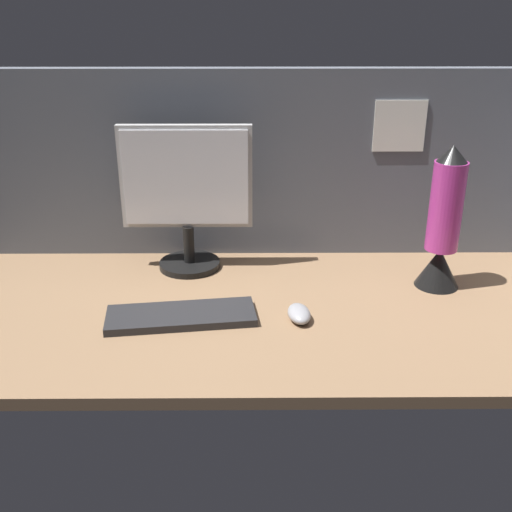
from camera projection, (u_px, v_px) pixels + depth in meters
The scene contains 6 objects.
ground_plane at pixel (272, 310), 160.03cm from camera, with size 180.00×80.00×3.00cm, color #8C6B4C.
cubicle_wall_back at pixel (269, 164), 182.83cm from camera, with size 180.00×5.50×55.96cm.
monitor at pixel (187, 193), 173.28cm from camera, with size 37.52×18.00×42.27cm.
keyboard at pixel (181, 316), 151.95cm from camera, with size 37.00×13.00×2.00cm, color #262628.
mouse at pixel (299, 314), 151.60cm from camera, with size 5.60×9.60×3.40cm, color #99999E.
lava_lamp at pixel (443, 230), 163.79cm from camera, with size 12.14×12.14×39.72cm.
Camera 1 is at (-5.22, -141.37, 74.77)cm, focal length 42.66 mm.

